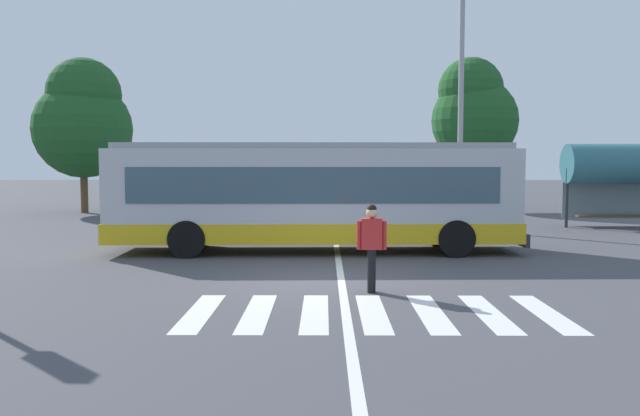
{
  "coord_description": "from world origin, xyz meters",
  "views": [
    {
      "loc": [
        -0.01,
        -13.55,
        2.53
      ],
      "look_at": [
        -0.13,
        3.76,
        1.3
      ],
      "focal_mm": 36.06,
      "sensor_mm": 36.0,
      "label": 1
    }
  ],
  "objects_px": {
    "bus_stop_shelter": "(621,165)",
    "pedestrian_crossing_street": "(372,243)",
    "background_tree_left": "(83,119)",
    "parked_car_blue": "(204,200)",
    "twin_arm_street_lamp": "(461,66)",
    "parked_car_champagne": "(262,200)",
    "background_tree_right": "(473,112)",
    "parked_car_white": "(146,200)",
    "city_transit_bus": "(314,196)",
    "parked_car_teal": "(437,200)",
    "parked_car_red": "(323,200)",
    "parked_car_silver": "(380,200)"
  },
  "relations": [
    {
      "from": "bus_stop_shelter",
      "to": "pedestrian_crossing_street",
      "type": "bearing_deg",
      "value": -130.01
    },
    {
      "from": "background_tree_left",
      "to": "parked_car_blue",
      "type": "bearing_deg",
      "value": -18.01
    },
    {
      "from": "twin_arm_street_lamp",
      "to": "pedestrian_crossing_street",
      "type": "bearing_deg",
      "value": -109.48
    },
    {
      "from": "parked_car_champagne",
      "to": "twin_arm_street_lamp",
      "type": "distance_m",
      "value": 11.45
    },
    {
      "from": "twin_arm_street_lamp",
      "to": "background_tree_right",
      "type": "height_order",
      "value": "twin_arm_street_lamp"
    },
    {
      "from": "parked_car_white",
      "to": "parked_car_blue",
      "type": "height_order",
      "value": "same"
    },
    {
      "from": "city_transit_bus",
      "to": "parked_car_teal",
      "type": "height_order",
      "value": "city_transit_bus"
    },
    {
      "from": "pedestrian_crossing_street",
      "to": "bus_stop_shelter",
      "type": "distance_m",
      "value": 16.54
    },
    {
      "from": "pedestrian_crossing_street",
      "to": "background_tree_right",
      "type": "distance_m",
      "value": 22.98
    },
    {
      "from": "pedestrian_crossing_street",
      "to": "twin_arm_street_lamp",
      "type": "height_order",
      "value": "twin_arm_street_lamp"
    },
    {
      "from": "parked_car_red",
      "to": "background_tree_left",
      "type": "relative_size",
      "value": 0.6
    },
    {
      "from": "parked_car_blue",
      "to": "parked_car_silver",
      "type": "height_order",
      "value": "same"
    },
    {
      "from": "parked_car_teal",
      "to": "bus_stop_shelter",
      "type": "bearing_deg",
      "value": -39.2
    },
    {
      "from": "parked_car_red",
      "to": "parked_car_teal",
      "type": "bearing_deg",
      "value": -3.05
    },
    {
      "from": "pedestrian_crossing_street",
      "to": "parked_car_blue",
      "type": "xyz_separation_m",
      "value": [
        -6.57,
        17.65,
        -0.2
      ]
    },
    {
      "from": "pedestrian_crossing_street",
      "to": "parked_car_teal",
      "type": "relative_size",
      "value": 0.37
    },
    {
      "from": "pedestrian_crossing_street",
      "to": "background_tree_left",
      "type": "relative_size",
      "value": 0.22
    },
    {
      "from": "bus_stop_shelter",
      "to": "twin_arm_street_lamp",
      "type": "xyz_separation_m",
      "value": [
        -6.43,
        -0.86,
        3.67
      ]
    },
    {
      "from": "parked_car_blue",
      "to": "bus_stop_shelter",
      "type": "xyz_separation_m",
      "value": [
        17.16,
        -5.03,
        1.65
      ]
    },
    {
      "from": "parked_car_blue",
      "to": "bus_stop_shelter",
      "type": "relative_size",
      "value": 1.08
    },
    {
      "from": "parked_car_blue",
      "to": "parked_car_teal",
      "type": "distance_m",
      "value": 10.92
    },
    {
      "from": "parked_car_white",
      "to": "parked_car_red",
      "type": "xyz_separation_m",
      "value": [
        8.27,
        0.54,
        0.0
      ]
    },
    {
      "from": "parked_car_blue",
      "to": "parked_car_red",
      "type": "xyz_separation_m",
      "value": [
        5.58,
        0.35,
        0.0
      ]
    },
    {
      "from": "background_tree_left",
      "to": "background_tree_right",
      "type": "relative_size",
      "value": 0.96
    },
    {
      "from": "parked_car_silver",
      "to": "parked_car_teal",
      "type": "relative_size",
      "value": 0.97
    },
    {
      "from": "parked_car_blue",
      "to": "city_transit_bus",
      "type": "bearing_deg",
      "value": -65.76
    },
    {
      "from": "parked_car_teal",
      "to": "parked_car_champagne",
      "type": "bearing_deg",
      "value": 178.6
    },
    {
      "from": "pedestrian_crossing_street",
      "to": "twin_arm_street_lamp",
      "type": "xyz_separation_m",
      "value": [
        4.16,
        11.76,
        5.12
      ]
    },
    {
      "from": "pedestrian_crossing_street",
      "to": "parked_car_blue",
      "type": "height_order",
      "value": "pedestrian_crossing_street"
    },
    {
      "from": "parked_car_white",
      "to": "parked_car_silver",
      "type": "xyz_separation_m",
      "value": [
        10.99,
        0.49,
        0.0
      ]
    },
    {
      "from": "parked_car_champagne",
      "to": "background_tree_left",
      "type": "relative_size",
      "value": 0.6
    },
    {
      "from": "background_tree_right",
      "to": "parked_car_red",
      "type": "bearing_deg",
      "value": -155.94
    },
    {
      "from": "twin_arm_street_lamp",
      "to": "parked_car_blue",
      "type": "bearing_deg",
      "value": 151.26
    },
    {
      "from": "pedestrian_crossing_street",
      "to": "background_tree_left",
      "type": "xyz_separation_m",
      "value": [
        -12.95,
        19.72,
        3.71
      ]
    },
    {
      "from": "pedestrian_crossing_street",
      "to": "twin_arm_street_lamp",
      "type": "relative_size",
      "value": 0.17
    },
    {
      "from": "parked_car_champagne",
      "to": "twin_arm_street_lamp",
      "type": "xyz_separation_m",
      "value": [
        8.05,
        -6.15,
        5.32
      ]
    },
    {
      "from": "twin_arm_street_lamp",
      "to": "parked_car_white",
      "type": "bearing_deg",
      "value": 157.01
    },
    {
      "from": "parked_car_white",
      "to": "background_tree_left",
      "type": "distance_m",
      "value": 5.83
    },
    {
      "from": "parked_car_blue",
      "to": "twin_arm_street_lamp",
      "type": "distance_m",
      "value": 13.35
    },
    {
      "from": "parked_car_champagne",
      "to": "parked_car_blue",
      "type": "bearing_deg",
      "value": -174.24
    },
    {
      "from": "parked_car_champagne",
      "to": "parked_car_white",
      "type": "bearing_deg",
      "value": -175.15
    },
    {
      "from": "pedestrian_crossing_street",
      "to": "twin_arm_street_lamp",
      "type": "distance_m",
      "value": 13.49
    },
    {
      "from": "parked_car_white",
      "to": "background_tree_right",
      "type": "distance_m",
      "value": 17.22
    },
    {
      "from": "pedestrian_crossing_street",
      "to": "parked_car_silver",
      "type": "distance_m",
      "value": 18.04
    },
    {
      "from": "parked_car_teal",
      "to": "background_tree_left",
      "type": "xyz_separation_m",
      "value": [
        -17.3,
        2.01,
        3.92
      ]
    },
    {
      "from": "parked_car_teal",
      "to": "background_tree_right",
      "type": "distance_m",
      "value": 6.35
    },
    {
      "from": "parked_car_champagne",
      "to": "twin_arm_street_lamp",
      "type": "height_order",
      "value": "twin_arm_street_lamp"
    },
    {
      "from": "parked_car_red",
      "to": "parked_car_silver",
      "type": "xyz_separation_m",
      "value": [
        2.71,
        -0.05,
        0.0
      ]
    },
    {
      "from": "parked_car_silver",
      "to": "background_tree_right",
      "type": "height_order",
      "value": "background_tree_right"
    },
    {
      "from": "background_tree_right",
      "to": "parked_car_white",
      "type": "bearing_deg",
      "value": -165.91
    }
  ]
}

